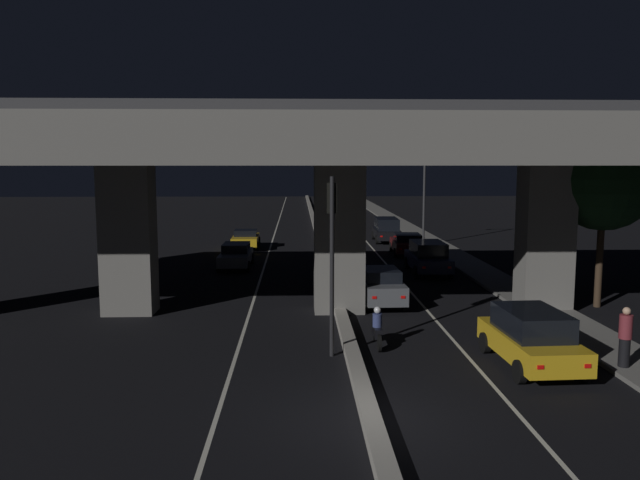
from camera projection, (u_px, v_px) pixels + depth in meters
ground_plane at (369, 419)px, 15.01m from camera, size 200.00×200.00×0.00m
lane_line_left_inner at (273, 240)px, 49.58m from camera, size 0.12×126.00×0.00m
lane_line_right_inner at (365, 240)px, 49.85m from camera, size 0.12×126.00×0.00m
median_divider at (319, 238)px, 49.70m from camera, size 0.46×126.00×0.29m
sidewalk_right at (446, 251)px, 43.07m from camera, size 2.18×126.00×0.14m
elevated_overpass at (331, 151)px, 25.12m from camera, size 38.89×12.02×8.64m
traffic_light_left_of_median at (332, 235)px, 19.52m from camera, size 0.30×0.49×5.71m
street_lamp at (419, 186)px, 46.19m from camera, size 2.48×0.32×7.36m
car_taxi_yellow_lead at (531, 337)px, 18.79m from camera, size 2.18×4.40×1.74m
car_grey_second at (380, 286)px, 27.07m from camera, size 1.93×4.30×1.60m
car_dark_blue_third at (428, 257)px, 34.67m from camera, size 2.10×4.72×1.77m
car_dark_red_fourth at (407, 244)px, 41.84m from camera, size 2.22×4.45×1.41m
car_black_fifth at (387, 229)px, 48.59m from camera, size 2.13×4.66×1.85m
car_grey_lead_oncoming at (236, 255)px, 36.59m from camera, size 1.88×4.56×1.42m
car_taxi_yellow_second_oncoming at (246, 239)px, 44.70m from camera, size 1.99×4.04×1.35m
motorcycle_black_filtering_near at (377, 329)px, 20.88m from camera, size 0.32×1.83×1.36m
pedestrian_on_sidewalk at (625, 337)px, 18.32m from camera, size 0.38×0.38×1.80m
roadside_tree_kerbside_near at (604, 179)px, 26.02m from camera, size 4.37×4.37×7.66m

